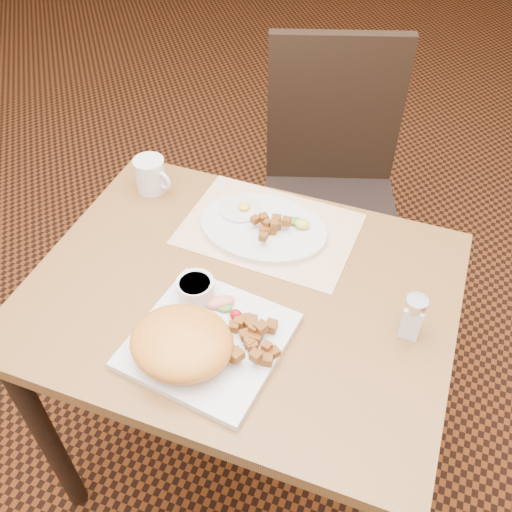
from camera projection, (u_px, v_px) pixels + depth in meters
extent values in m
plane|color=black|center=(245.00, 450.00, 1.75)|extent=(8.00, 8.00, 0.00)
cube|color=#905D2C|center=(240.00, 294.00, 1.23)|extent=(0.90, 0.70, 0.03)
cylinder|color=black|center=(47.00, 438.00, 1.40)|extent=(0.05, 0.05, 0.71)
cylinder|color=black|center=(160.00, 271.00, 1.79)|extent=(0.05, 0.05, 0.71)
cylinder|color=black|center=(415.00, 344.00, 1.60)|extent=(0.05, 0.05, 0.71)
cube|color=black|center=(330.00, 218.00, 1.83)|extent=(0.53, 0.53, 0.05)
cylinder|color=black|center=(370.00, 235.00, 2.12)|extent=(0.04, 0.04, 0.42)
cylinder|color=black|center=(381.00, 310.00, 1.87)|extent=(0.04, 0.04, 0.42)
cylinder|color=black|center=(273.00, 233.00, 2.13)|extent=(0.04, 0.04, 0.42)
cylinder|color=black|center=(272.00, 307.00, 1.88)|extent=(0.04, 0.04, 0.42)
cube|color=black|center=(334.00, 111.00, 1.78)|extent=(0.41, 0.17, 0.50)
cube|color=white|center=(269.00, 229.00, 1.35)|extent=(0.41, 0.30, 0.00)
cube|color=silver|center=(209.00, 341.00, 1.11)|extent=(0.31, 0.31, 0.02)
ellipsoid|color=orange|center=(182.00, 342.00, 1.06)|extent=(0.20, 0.18, 0.07)
ellipsoid|color=orange|center=(190.00, 362.00, 1.05)|extent=(0.08, 0.07, 0.03)
ellipsoid|color=orange|center=(162.00, 329.00, 1.11)|extent=(0.08, 0.07, 0.03)
cylinder|color=silver|center=(196.00, 289.00, 1.17)|extent=(0.08, 0.08, 0.04)
cylinder|color=beige|center=(195.00, 284.00, 1.16)|extent=(0.06, 0.06, 0.01)
ellipsoid|color=#387223|center=(223.00, 306.00, 1.16)|extent=(0.04, 0.03, 0.01)
ellipsoid|color=red|center=(236.00, 315.00, 1.13)|extent=(0.03, 0.02, 0.03)
ellipsoid|color=#F28C72|center=(221.00, 302.00, 1.16)|extent=(0.07, 0.06, 0.02)
cylinder|color=white|center=(240.00, 209.00, 1.37)|extent=(0.10, 0.10, 0.01)
ellipsoid|color=yellow|center=(244.00, 207.00, 1.36)|extent=(0.03, 0.03, 0.01)
ellipsoid|color=#387223|center=(296.00, 221.00, 1.33)|extent=(0.04, 0.03, 0.01)
ellipsoid|color=yellow|center=(302.00, 224.00, 1.32)|extent=(0.04, 0.03, 0.02)
cube|color=white|center=(412.00, 320.00, 1.11)|extent=(0.04, 0.04, 0.08)
cylinder|color=silver|center=(417.00, 303.00, 1.07)|extent=(0.04, 0.04, 0.02)
cylinder|color=silver|center=(150.00, 175.00, 1.43)|extent=(0.08, 0.08, 0.09)
torus|color=silver|center=(163.00, 181.00, 1.41)|extent=(0.05, 0.03, 0.05)
cube|color=#904E17|center=(275.00, 352.00, 1.08)|extent=(0.02, 0.02, 0.02)
cube|color=#904E17|center=(237.00, 355.00, 1.05)|extent=(0.03, 0.03, 0.02)
cube|color=#904E17|center=(252.00, 345.00, 1.09)|extent=(0.02, 0.02, 0.02)
cube|color=#904E17|center=(251.00, 341.00, 1.09)|extent=(0.02, 0.02, 0.02)
cube|color=#904E17|center=(245.00, 335.00, 1.10)|extent=(0.03, 0.03, 0.02)
cube|color=#904E17|center=(243.00, 320.00, 1.13)|extent=(0.02, 0.02, 0.01)
cube|color=#904E17|center=(256.00, 337.00, 1.10)|extent=(0.02, 0.02, 0.02)
cube|color=#904E17|center=(261.00, 328.00, 1.09)|extent=(0.03, 0.03, 0.02)
cube|color=#904E17|center=(253.00, 329.00, 1.09)|extent=(0.02, 0.02, 0.02)
cube|color=#904E17|center=(251.00, 339.00, 1.09)|extent=(0.02, 0.03, 0.02)
cube|color=#904E17|center=(239.00, 322.00, 1.12)|extent=(0.02, 0.02, 0.02)
cube|color=#904E17|center=(250.00, 324.00, 1.12)|extent=(0.03, 0.03, 0.02)
cube|color=#904E17|center=(267.00, 360.00, 1.06)|extent=(0.02, 0.02, 0.02)
cube|color=#904E17|center=(271.00, 326.00, 1.12)|extent=(0.02, 0.02, 0.02)
cube|color=#904E17|center=(252.00, 345.00, 1.09)|extent=(0.03, 0.03, 0.02)
cube|color=#904E17|center=(250.00, 342.00, 1.09)|extent=(0.02, 0.03, 0.02)
cube|color=#904E17|center=(234.00, 327.00, 1.12)|extent=(0.02, 0.02, 0.02)
cube|color=#904E17|center=(253.00, 320.00, 1.13)|extent=(0.02, 0.02, 0.02)
cube|color=#904E17|center=(233.00, 354.00, 1.07)|extent=(0.03, 0.03, 0.02)
cube|color=#904E17|center=(267.00, 346.00, 1.07)|extent=(0.02, 0.02, 0.01)
cube|color=#904E17|center=(256.00, 356.00, 1.05)|extent=(0.02, 0.02, 0.02)
cube|color=#904E17|center=(265.00, 355.00, 1.07)|extent=(0.03, 0.03, 0.02)
cube|color=#904E17|center=(247.00, 320.00, 1.13)|extent=(0.03, 0.03, 0.02)
cube|color=#904E17|center=(264.00, 230.00, 1.31)|extent=(0.03, 0.03, 0.02)
cube|color=#904E17|center=(274.00, 224.00, 1.30)|extent=(0.02, 0.03, 0.02)
cube|color=#904E17|center=(266.00, 225.00, 1.32)|extent=(0.02, 0.02, 0.01)
cube|color=#904E17|center=(264.00, 218.00, 1.32)|extent=(0.03, 0.03, 0.02)
cube|color=#904E17|center=(263.00, 237.00, 1.27)|extent=(0.02, 0.02, 0.02)
cube|color=#904E17|center=(267.00, 229.00, 1.31)|extent=(0.02, 0.02, 0.02)
cube|color=#904E17|center=(255.00, 220.00, 1.31)|extent=(0.02, 0.02, 0.02)
cube|color=#904E17|center=(267.00, 223.00, 1.30)|extent=(0.02, 0.02, 0.02)
cube|color=#904E17|center=(276.00, 225.00, 1.32)|extent=(0.03, 0.03, 0.02)
cube|color=#904E17|center=(286.00, 221.00, 1.31)|extent=(0.02, 0.02, 0.02)
cube|color=#904E17|center=(276.00, 220.00, 1.33)|extent=(0.02, 0.02, 0.02)
cube|color=#904E17|center=(273.00, 227.00, 1.32)|extent=(0.02, 0.02, 0.01)
cube|color=#904E17|center=(272.00, 230.00, 1.31)|extent=(0.02, 0.02, 0.02)
cube|color=#904E17|center=(268.00, 229.00, 1.31)|extent=(0.03, 0.03, 0.02)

